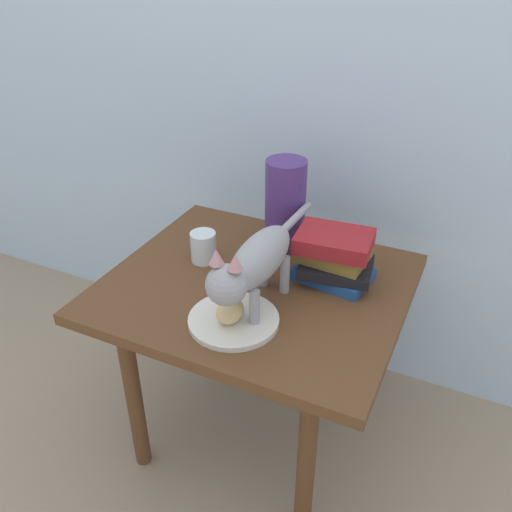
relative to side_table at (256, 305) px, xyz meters
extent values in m
plane|color=gray|center=(0.00, 0.00, -0.47)|extent=(6.00, 6.00, 0.00)
cube|color=silver|center=(0.00, 0.45, 0.63)|extent=(4.00, 0.04, 2.20)
cube|color=brown|center=(0.00, 0.00, 0.06)|extent=(0.75, 0.65, 0.03)
cylinder|color=brown|center=(-0.25, -0.25, -0.21)|extent=(0.04, 0.04, 0.51)
cylinder|color=brown|center=(0.25, -0.25, -0.21)|extent=(0.04, 0.04, 0.51)
cylinder|color=brown|center=(-0.25, 0.25, -0.21)|extent=(0.04, 0.04, 0.51)
cylinder|color=brown|center=(0.25, 0.25, -0.21)|extent=(0.04, 0.04, 0.51)
cylinder|color=silver|center=(0.02, -0.17, 0.08)|extent=(0.21, 0.21, 0.01)
ellipsoid|color=#E0BC7A|center=(0.02, -0.18, 0.11)|extent=(0.06, 0.08, 0.05)
cylinder|color=#99999E|center=(0.07, -0.16, 0.12)|extent=(0.02, 0.02, 0.10)
cylinder|color=#99999E|center=(0.01, -0.16, 0.12)|extent=(0.02, 0.02, 0.10)
cylinder|color=#99999E|center=(0.08, -0.01, 0.12)|extent=(0.02, 0.02, 0.10)
cylinder|color=#99999E|center=(0.02, 0.00, 0.12)|extent=(0.02, 0.02, 0.10)
ellipsoid|color=#99999E|center=(0.05, -0.08, 0.21)|extent=(0.10, 0.26, 0.11)
sphere|color=#99999E|center=(0.04, -0.23, 0.22)|extent=(0.09, 0.09, 0.09)
cone|color=tan|center=(0.06, -0.23, 0.28)|extent=(0.03, 0.03, 0.03)
cone|color=tan|center=(0.02, -0.23, 0.28)|extent=(0.03, 0.03, 0.03)
cylinder|color=#99999E|center=(0.06, 0.12, 0.22)|extent=(0.03, 0.16, 0.02)
cube|color=#1E4C8C|center=(0.17, 0.10, 0.09)|extent=(0.20, 0.16, 0.03)
cube|color=black|center=(0.18, 0.10, 0.11)|extent=(0.20, 0.16, 0.03)
cube|color=olive|center=(0.16, 0.11, 0.15)|extent=(0.18, 0.14, 0.04)
cube|color=maroon|center=(0.17, 0.10, 0.19)|extent=(0.20, 0.15, 0.04)
cylinder|color=#4C2D72|center=(-0.01, 0.21, 0.20)|extent=(0.11, 0.11, 0.26)
cylinder|color=silver|center=(-0.18, 0.04, 0.12)|extent=(0.07, 0.07, 0.08)
cylinder|color=silver|center=(-0.18, 0.04, 0.09)|extent=(0.06, 0.06, 0.04)
camera|label=1|loc=(0.49, -1.03, 0.85)|focal=37.58mm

